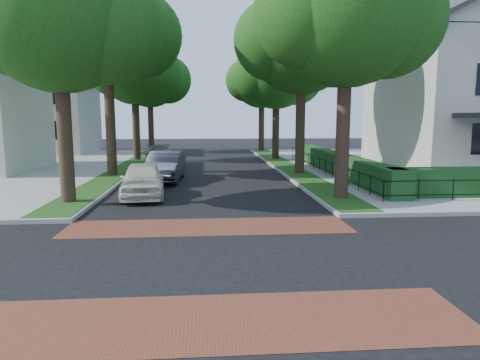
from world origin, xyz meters
name	(u,v)px	position (x,y,z in m)	size (l,w,h in m)	color
ground	(209,260)	(0.00, 0.00, 0.00)	(120.00, 120.00, 0.00)	black
sidewalk_ne	(479,165)	(19.50, 19.00, 0.07)	(30.00, 30.00, 0.15)	gray
crosswalk_far	(209,227)	(0.00, 3.20, 0.01)	(9.00, 2.20, 0.01)	brown
crosswalk_near	(211,321)	(0.00, -3.20, 0.01)	(9.00, 2.20, 0.01)	brown
grass_strip_ne	(285,165)	(5.40, 19.10, 0.16)	(1.60, 29.80, 0.02)	#264814
grass_strip_nw	(127,167)	(-5.40, 19.10, 0.16)	(1.60, 29.80, 0.02)	#264814
tree_right_near	(348,11)	(5.60, 7.24, 7.63)	(7.75, 6.67, 10.66)	black
tree_right_mid	(303,38)	(5.61, 15.25, 7.99)	(8.25, 7.09, 11.22)	black
tree_right_far	(277,73)	(5.60, 24.22, 6.91)	(7.25, 6.23, 9.74)	black
tree_right_back	(262,79)	(5.60, 33.23, 7.27)	(7.50, 6.45, 10.20)	black
tree_left_near	(63,15)	(-5.40, 7.23, 7.27)	(7.50, 6.45, 10.20)	black
tree_left_mid	(109,29)	(-5.39, 15.24, 8.34)	(8.00, 6.88, 11.48)	black
tree_left_far	(136,69)	(-5.40, 24.22, 7.12)	(7.00, 6.02, 9.86)	black
tree_left_back	(151,76)	(-5.40, 33.24, 7.41)	(7.75, 6.66, 10.44)	black
hedge_main_road	(335,163)	(7.70, 15.00, 0.75)	(1.00, 18.00, 1.20)	#16401B
fence_main_road	(322,165)	(6.90, 15.00, 0.60)	(0.06, 18.00, 0.90)	black
house_left_far	(41,100)	(-15.49, 31.99, 5.04)	(10.00, 9.00, 10.14)	beige
parked_car_front	(143,180)	(-2.83, 8.62, 0.76)	(1.80, 4.47, 1.52)	silver
parked_car_middle	(165,166)	(-2.30, 13.35, 0.80)	(1.70, 4.88, 1.61)	black
parked_car_rear	(160,156)	(-3.27, 20.11, 0.73)	(2.06, 5.06, 1.47)	slate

